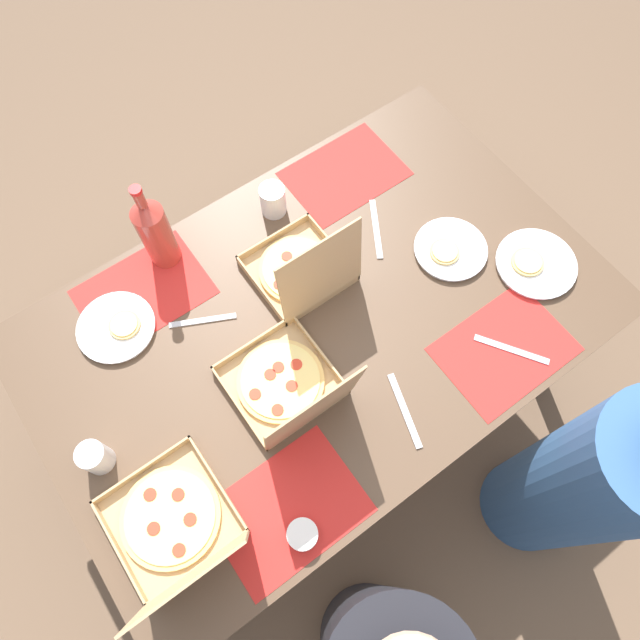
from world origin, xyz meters
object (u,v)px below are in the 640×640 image
Objects in this scene: pizza_box_edge_far at (175,529)px; cup_red at (95,457)px; pizza_box_corner_left at (302,270)px; soda_bottle at (155,231)px; plate_far_left at (535,264)px; plate_near_left at (450,250)px; cup_dark at (273,200)px; pizza_box_corner_right at (287,387)px; plate_far_right at (117,327)px; condiment_bowl at (303,535)px; diner_left_seat at (583,484)px.

pizza_box_edge_far reaches higher than cup_red.
soda_bottle reaches higher than pizza_box_corner_left.
pizza_box_edge_far reaches higher than plate_far_left.
cup_red reaches higher than plate_near_left.
pizza_box_corner_right is at bearing 59.77° from cup_dark.
pizza_box_corner_right is 0.52m from plate_far_right.
soda_bottle is at bearing -84.35° from pizza_box_corner_right.
plate_far_right is 0.29m from soda_bottle.
plate_far_right is at bearing 7.54° from cup_dark.
cup_dark is 0.95m from condiment_bowl.
pizza_box_corner_left is 0.54m from plate_far_right.
cup_red is at bearing -73.61° from pizza_box_edge_far.
cup_red is at bearing 10.57° from pizza_box_corner_left.
cup_dark is at bearing -119.65° from condiment_bowl.
pizza_box_corner_left is 2.90× the size of cup_dark.
plate_far_right is 2.16× the size of cup_dark.
plate_near_left is at bearing -168.55° from pizza_box_edge_far.
soda_bottle is at bearing -34.67° from plate_near_left.
plate_far_left is at bearing 147.73° from pizza_box_corner_left.
pizza_box_edge_far is at bearing 62.78° from soda_bottle.
condiment_bowl reaches higher than plate_far_right.
plate_far_right is at bearing -18.27° from pizza_box_corner_left.
soda_bottle is at bearing -37.43° from plate_far_left.
cup_dark is at bearing -137.79° from pizza_box_edge_far.
cup_red is at bearing 56.03° from plate_far_right.
cup_red is at bearing -10.08° from plate_far_left.
condiment_bowl is (0.81, 0.40, 0.01)m from plate_near_left.
cup_red is at bearing 44.92° from soda_bottle.
diner_left_seat is (-1.04, 0.79, -0.25)m from cup_red.
pizza_box_corner_left is at bearing -70.59° from diner_left_seat.
soda_bottle reaches higher than plate_far_right.
pizza_box_corner_left is 0.42m from soda_bottle.
pizza_box_edge_far is 1.51× the size of plate_near_left.
pizza_box_edge_far is at bearing 42.21° from cup_dark.
cup_red is (1.30, -0.23, 0.04)m from plate_far_left.
cup_dark reaches higher than cup_red.
condiment_bowl is at bearing 98.28° from plate_far_right.
pizza_box_corner_left is 3.90× the size of condiment_bowl.
cup_dark is at bearing -104.56° from pizza_box_corner_left.
soda_bottle reaches higher than plate_far_left.
cup_red is at bearing -36.94° from diner_left_seat.
soda_bottle is 0.62m from cup_red.
plate_far_right and plate_near_left have the same top height.
diner_left_seat reaches higher than cup_red.
pizza_box_corner_left is 0.71m from condiment_bowl.
pizza_box_edge_far is 0.58m from plate_far_right.
plate_near_left is at bearing -96.37° from diner_left_seat.
pizza_box_corner_left reaches higher than plate_far_left.
pizza_box_corner_left is 0.91× the size of soda_bottle.
condiment_bowl is at bearing 60.35° from cup_dark.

